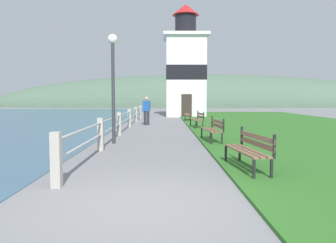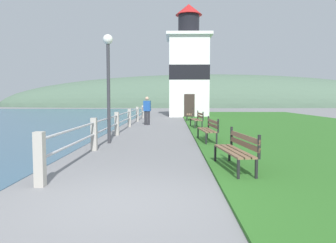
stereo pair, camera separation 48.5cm
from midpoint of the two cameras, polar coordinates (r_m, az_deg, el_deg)
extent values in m
plane|color=slate|center=(5.34, -7.44, -14.17)|extent=(160.00, 160.00, 0.00)
cube|color=#2D6623|center=(19.52, 20.79, -0.96)|extent=(12.00, 39.20, 0.06)
cube|color=#A8A399|center=(6.54, -20.92, -6.28)|extent=(0.18, 0.18, 1.04)
cube|color=#A8A399|center=(10.58, -12.94, -2.21)|extent=(0.18, 0.18, 1.04)
cube|color=#A8A399|center=(14.73, -9.43, -0.40)|extent=(0.18, 0.18, 1.04)
cube|color=#A8A399|center=(18.93, -7.47, 0.62)|extent=(0.18, 0.18, 1.04)
cube|color=#A8A399|center=(23.14, -6.22, 1.27)|extent=(0.18, 0.18, 1.04)
cube|color=#A8A399|center=(27.36, -5.35, 1.71)|extent=(0.18, 0.18, 1.04)
cylinder|color=#B2B2B7|center=(16.81, -8.34, 1.42)|extent=(0.06, 21.21, 0.06)
cylinder|color=#B2B2B7|center=(16.83, -8.32, 0.17)|extent=(0.06, 21.21, 0.06)
cube|color=brown|center=(7.60, 10.62, -5.05)|extent=(0.34, 1.89, 0.04)
cube|color=brown|center=(7.64, 11.67, -5.00)|extent=(0.34, 1.89, 0.04)
cube|color=brown|center=(7.69, 12.71, -4.96)|extent=(0.34, 1.89, 0.04)
cube|color=brown|center=(7.68, 13.36, -2.60)|extent=(0.28, 1.89, 0.11)
cube|color=brown|center=(7.70, 13.34, -3.76)|extent=(0.28, 1.89, 0.11)
cube|color=black|center=(6.77, 12.74, -8.31)|extent=(0.06, 0.06, 0.45)
cube|color=black|center=(8.49, 8.41, -5.72)|extent=(0.06, 0.06, 0.45)
cube|color=black|center=(6.91, 15.65, -8.12)|extent=(0.06, 0.06, 0.45)
cube|color=black|center=(8.60, 10.79, -5.63)|extent=(0.06, 0.06, 0.45)
cube|color=black|center=(6.84, 16.10, -4.24)|extent=(0.06, 0.06, 0.49)
cube|color=black|center=(8.55, 11.14, -2.51)|extent=(0.06, 0.06, 0.49)
cube|color=brown|center=(12.34, 5.75, -1.48)|extent=(0.27, 1.82, 0.04)
cube|color=brown|center=(12.37, 6.42, -1.47)|extent=(0.27, 1.82, 0.04)
cube|color=brown|center=(12.40, 7.08, -1.46)|extent=(0.27, 1.82, 0.04)
cube|color=brown|center=(12.39, 7.49, 0.01)|extent=(0.21, 1.82, 0.11)
cube|color=brown|center=(12.40, 7.48, -0.72)|extent=(0.21, 1.82, 0.11)
cube|color=black|center=(11.49, 6.41, -3.12)|extent=(0.05, 0.05, 0.45)
cube|color=black|center=(13.22, 4.84, -2.16)|extent=(0.05, 0.05, 0.45)
cube|color=black|center=(11.58, 8.20, -3.09)|extent=(0.05, 0.05, 0.45)
cube|color=black|center=(13.29, 6.41, -2.14)|extent=(0.05, 0.05, 0.45)
cube|color=black|center=(11.54, 8.46, -0.77)|extent=(0.05, 0.05, 0.49)
cube|color=black|center=(13.26, 6.63, -0.12)|extent=(0.05, 0.05, 0.49)
cube|color=brown|center=(18.14, 3.75, 0.33)|extent=(0.27, 1.68, 0.04)
cube|color=brown|center=(18.17, 4.21, 0.33)|extent=(0.27, 1.68, 0.04)
cube|color=brown|center=(18.19, 4.66, 0.34)|extent=(0.27, 1.68, 0.04)
cube|color=brown|center=(18.19, 4.94, 1.34)|extent=(0.22, 1.68, 0.11)
cube|color=brown|center=(18.20, 4.93, 0.84)|extent=(0.22, 1.68, 0.11)
cube|color=black|center=(17.35, 4.08, -0.66)|extent=(0.05, 0.05, 0.45)
cube|color=black|center=(18.95, 3.21, -0.25)|extent=(0.05, 0.05, 0.45)
cube|color=black|center=(17.42, 5.28, -0.64)|extent=(0.05, 0.05, 0.45)
cube|color=black|center=(19.02, 4.31, -0.24)|extent=(0.05, 0.05, 0.45)
cube|color=black|center=(17.40, 5.45, 0.90)|extent=(0.05, 0.05, 0.49)
cube|color=black|center=(18.99, 4.46, 1.18)|extent=(0.05, 0.05, 0.49)
cube|color=brown|center=(24.01, 2.53, 1.27)|extent=(0.23, 1.97, 0.04)
cube|color=brown|center=(24.01, 2.88, 1.26)|extent=(0.23, 1.97, 0.04)
cube|color=brown|center=(24.01, 3.23, 1.26)|extent=(0.23, 1.97, 0.04)
cube|color=brown|center=(24.00, 3.44, 2.02)|extent=(0.17, 1.97, 0.11)
cube|color=brown|center=(24.00, 3.44, 1.64)|extent=(0.17, 1.97, 0.11)
cube|color=black|center=(23.06, 2.43, 0.54)|extent=(0.05, 0.05, 0.45)
cube|color=black|center=(24.98, 2.45, 0.82)|extent=(0.05, 0.05, 0.45)
cube|color=black|center=(23.07, 3.34, 0.54)|extent=(0.05, 0.05, 0.45)
cube|color=black|center=(24.98, 3.30, 0.81)|extent=(0.05, 0.05, 0.45)
cube|color=black|center=(23.04, 3.47, 1.70)|extent=(0.05, 0.05, 0.49)
cube|color=black|center=(24.96, 3.42, 1.89)|extent=(0.05, 0.05, 0.49)
cube|color=white|center=(30.00, 2.58, 7.67)|extent=(3.46, 3.46, 7.04)
cube|color=black|center=(30.02, 2.58, 8.34)|extent=(3.50, 3.50, 1.27)
cube|color=white|center=(30.44, 2.60, 14.54)|extent=(3.98, 3.98, 0.25)
cylinder|color=black|center=(30.64, 2.61, 16.39)|extent=(1.90, 1.90, 1.77)
cone|color=red|center=(30.96, 2.62, 18.87)|extent=(2.38, 2.38, 0.97)
cube|color=#332823|center=(28.20, 2.76, 2.77)|extent=(0.90, 0.06, 2.00)
cylinder|color=#28282D|center=(20.28, -4.70, 0.60)|extent=(0.16, 0.16, 0.85)
cylinder|color=#28282D|center=(20.23, -4.18, 0.60)|extent=(0.16, 0.16, 0.85)
cube|color=#1E4C99|center=(20.22, -4.45, 2.72)|extent=(0.46, 0.31, 0.64)
sphere|color=tan|center=(20.21, -4.46, 4.02)|extent=(0.23, 0.23, 0.23)
cylinder|color=#333338|center=(12.13, -10.65, 4.67)|extent=(0.12, 0.12, 3.60)
sphere|color=white|center=(12.31, -10.78, 13.92)|extent=(0.36, 0.36, 0.36)
ellipsoid|color=#4C6651|center=(61.63, 6.26, 2.56)|extent=(80.00, 16.00, 12.00)
camera|label=1|loc=(0.24, -90.73, -0.05)|focal=35.00mm
camera|label=2|loc=(0.24, 89.27, 0.05)|focal=35.00mm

